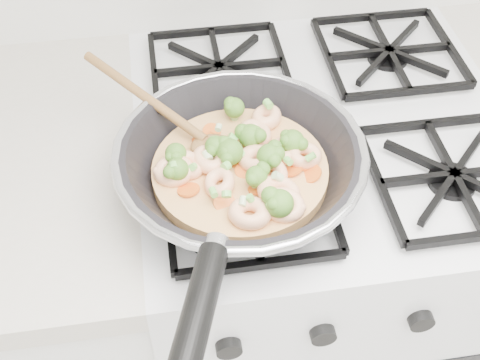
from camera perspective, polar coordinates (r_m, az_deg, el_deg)
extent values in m
cube|color=white|center=(1.36, 5.80, -9.23)|extent=(0.60, 0.60, 0.90)
cube|color=black|center=(1.01, 7.76, 5.41)|extent=(0.56, 0.56, 0.02)
torus|color=#B8B9C0|center=(0.84, 0.00, 2.59)|extent=(0.34, 0.34, 0.01)
cylinder|color=black|center=(0.69, -3.85, -11.96)|extent=(0.09, 0.17, 0.04)
cylinder|color=#E7AE64|center=(0.87, 0.00, 0.76)|extent=(0.24, 0.24, 0.02)
ellipsoid|color=brown|center=(0.88, -2.58, 3.10)|extent=(0.07, 0.07, 0.02)
cylinder|color=brown|center=(0.93, -8.64, 7.48)|extent=(0.17, 0.18, 0.05)
torus|color=#FFC596|center=(0.80, 0.88, -3.00)|extent=(0.07, 0.07, 0.02)
torus|color=#FFC596|center=(0.87, 3.94, 2.63)|extent=(0.06, 0.06, 0.02)
torus|color=#FFC596|center=(0.81, 3.96, -2.29)|extent=(0.07, 0.07, 0.04)
torus|color=#FFC596|center=(0.82, 3.51, -1.09)|extent=(0.08, 0.08, 0.03)
torus|color=#FFC596|center=(0.92, 2.38, 5.65)|extent=(0.07, 0.07, 0.02)
torus|color=#FFC596|center=(0.85, -4.77, 1.38)|extent=(0.07, 0.07, 0.02)
torus|color=#FFC596|center=(0.86, -2.79, 1.84)|extent=(0.07, 0.07, 0.03)
torus|color=#FFC596|center=(0.86, 1.45, 1.88)|extent=(0.08, 0.08, 0.03)
torus|color=#FFC596|center=(0.84, 2.75, 0.52)|extent=(0.06, 0.06, 0.03)
torus|color=#FFC596|center=(0.87, 5.81, 2.20)|extent=(0.05, 0.05, 0.03)
torus|color=#FFC596|center=(0.83, -1.85, -0.25)|extent=(0.06, 0.06, 0.03)
torus|color=#FFC596|center=(0.90, 1.35, 4.18)|extent=(0.07, 0.06, 0.03)
torus|color=#FFC596|center=(0.85, -5.99, 0.82)|extent=(0.06, 0.07, 0.03)
ellipsoid|color=#54892D|center=(0.92, -0.52, 6.52)|extent=(0.04, 0.04, 0.03)
ellipsoid|color=#54892D|center=(0.86, -5.80, 2.40)|extent=(0.04, 0.04, 0.03)
ellipsoid|color=#54892D|center=(0.85, 2.68, 2.12)|extent=(0.05, 0.05, 0.04)
ellipsoid|color=#54892D|center=(0.82, 1.49, 0.31)|extent=(0.04, 0.04, 0.03)
ellipsoid|color=#54892D|center=(0.87, 4.73, 3.47)|extent=(0.04, 0.04, 0.03)
ellipsoid|color=#54892D|center=(0.85, -0.89, 2.53)|extent=(0.05, 0.05, 0.04)
ellipsoid|color=#54892D|center=(0.83, -5.67, 0.96)|extent=(0.04, 0.04, 0.03)
ellipsoid|color=#54892D|center=(0.88, 0.95, 4.00)|extent=(0.04, 0.04, 0.03)
ellipsoid|color=#54892D|center=(0.86, -2.21, 3.05)|extent=(0.04, 0.04, 0.03)
ellipsoid|color=#54892D|center=(0.79, 3.56, -2.13)|extent=(0.05, 0.05, 0.04)
cylinder|color=orange|center=(0.83, 1.60, -0.70)|extent=(0.04, 0.04, 0.01)
cylinder|color=orange|center=(0.86, 4.71, 0.98)|extent=(0.04, 0.04, 0.01)
cylinder|color=orange|center=(0.82, -1.43, -2.03)|extent=(0.04, 0.04, 0.01)
cylinder|color=orange|center=(0.86, 0.40, 0.86)|extent=(0.04, 0.04, 0.00)
cylinder|color=orange|center=(0.87, 5.69, 1.47)|extent=(0.04, 0.04, 0.01)
cylinder|color=orange|center=(0.86, 6.38, 0.55)|extent=(0.04, 0.04, 0.01)
cylinder|color=orange|center=(0.91, -2.55, 4.40)|extent=(0.03, 0.03, 0.00)
cylinder|color=orange|center=(0.81, 4.50, -2.48)|extent=(0.04, 0.04, 0.01)
cylinder|color=orange|center=(0.90, -3.35, 3.76)|extent=(0.04, 0.04, 0.01)
cylinder|color=orange|center=(0.83, -4.66, -0.87)|extent=(0.03, 0.03, 0.01)
cylinder|color=orange|center=(0.86, 0.09, 1.48)|extent=(0.04, 0.04, 0.01)
cylinder|color=#75CC51|center=(0.80, -2.42, -1.12)|extent=(0.01, 0.01, 0.01)
cylinder|color=#75CC51|center=(0.85, -0.07, 2.34)|extent=(0.01, 0.01, 0.01)
cylinder|color=#75CC51|center=(0.83, -1.27, 1.24)|extent=(0.01, 0.01, 0.01)
cylinder|color=#75CC51|center=(0.91, 2.55, 6.85)|extent=(0.01, 0.01, 0.01)
cylinder|color=#75CC51|center=(0.86, -2.33, 3.63)|extent=(0.01, 0.01, 0.01)
cylinder|color=#75CC51|center=(0.79, 0.93, -1.65)|extent=(0.01, 0.01, 0.01)
cylinder|color=beige|center=(0.82, 3.41, 0.30)|extent=(0.01, 0.01, 0.01)
cylinder|color=beige|center=(0.88, -1.95, 4.74)|extent=(0.01, 0.01, 0.01)
cylinder|color=#75CC51|center=(0.83, -5.94, 1.21)|extent=(0.01, 0.01, 0.01)
cylinder|color=#75CC51|center=(0.84, 4.38, 1.72)|extent=(0.01, 0.01, 0.01)
cylinder|color=#75CC51|center=(0.80, -1.22, -1.29)|extent=(0.01, 0.01, 0.01)
cylinder|color=beige|center=(0.86, -6.09, 2.51)|extent=(0.01, 0.01, 0.01)
cylinder|color=#75CC51|center=(0.88, -0.72, 3.78)|extent=(0.01, 0.01, 0.01)
cylinder|color=#75CC51|center=(0.79, 2.72, -2.16)|extent=(0.01, 0.01, 0.01)
cylinder|color=#75CC51|center=(0.84, -4.27, 1.18)|extent=(0.01, 0.01, 0.01)
cylinder|color=#75CC51|center=(0.84, 6.39, 2.09)|extent=(0.01, 0.01, 0.01)
cylinder|color=beige|center=(0.79, 0.25, -1.95)|extent=(0.01, 0.01, 0.01)
cylinder|color=#75CC51|center=(0.84, 2.47, 1.50)|extent=(0.01, 0.01, 0.01)
cylinder|color=beige|center=(0.85, -2.95, 2.18)|extent=(0.01, 0.01, 0.01)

